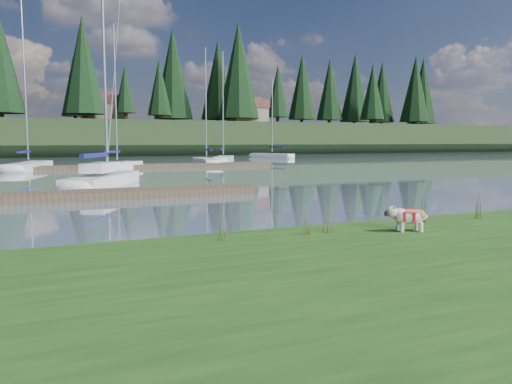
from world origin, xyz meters
name	(u,v)px	position (x,y,z in m)	size (l,w,h in m)	color
ground	(94,169)	(0.00, 30.00, 0.00)	(200.00, 200.00, 0.00)	gray
bank	(415,296)	(0.00, -6.00, 0.17)	(60.00, 9.00, 0.35)	#265018
ridge	(61,139)	(0.00, 73.00, 2.50)	(200.00, 20.00, 5.00)	black
bulldog	(409,216)	(2.54, -2.96, 0.68)	(0.89, 0.56, 0.53)	silver
sailboat_main	(107,177)	(-1.07, 14.85, 0.42)	(4.98, 7.78, 11.51)	white
dock_near	(49,197)	(-4.00, 9.00, 0.15)	(16.00, 2.00, 0.30)	#4C3D2C
dock_far	(120,167)	(2.00, 30.00, 0.15)	(26.00, 2.20, 0.30)	#4C3D2C
sailboat_bg_1	(32,165)	(-4.48, 31.79, 0.33)	(4.00, 8.78, 12.81)	white
sailboat_bg_2	(121,165)	(1.88, 28.78, 0.33)	(5.28, 6.87, 11.06)	white
sailboat_bg_3	(205,161)	(10.64, 34.31, 0.33)	(2.32, 7.48, 10.88)	white
sailboat_bg_4	(224,159)	(14.44, 39.24, 0.33)	(4.94, 7.71, 11.60)	white
sailboat_bg_5	(268,155)	(24.16, 48.38, 0.32)	(4.22, 7.08, 10.30)	white
weed_0	(307,223)	(0.43, -2.39, 0.58)	(0.17, 0.14, 0.55)	#475B23
weed_1	(329,223)	(0.96, -2.38, 0.55)	(0.17, 0.14, 0.48)	#475B23
weed_2	(425,210)	(3.62, -2.29, 0.65)	(0.17, 0.14, 0.72)	#475B23
weed_3	(225,229)	(-1.27, -2.27, 0.57)	(0.17, 0.14, 0.53)	#475B23
weed_4	(400,220)	(2.69, -2.51, 0.52)	(0.17, 0.14, 0.39)	#475B23
weed_5	(478,207)	(5.21, -2.36, 0.65)	(0.17, 0.14, 0.71)	#475B23
mud_lip	(270,243)	(0.00, -1.60, 0.07)	(60.00, 0.50, 0.14)	#33281C
conifer_4	(83,65)	(3.00, 66.00, 13.09)	(6.16, 6.16, 15.10)	#382619
conifer_5	(159,87)	(15.00, 70.00, 10.83)	(3.96, 3.96, 10.35)	#382619
conifer_6	(238,70)	(28.00, 68.00, 13.99)	(7.04, 7.04, 17.00)	#382619
conifer_7	(302,87)	(42.00, 71.00, 12.19)	(5.28, 5.28, 13.20)	#382619
conifer_8	(373,91)	(55.00, 67.00, 11.51)	(4.62, 4.62, 11.77)	#382619
conifer_9	(415,89)	(68.00, 70.00, 12.87)	(5.94, 5.94, 14.62)	#382619
house_1	(102,108)	(6.00, 71.00, 7.31)	(6.30, 5.30, 4.65)	gray
house_2	(247,111)	(30.00, 69.00, 7.31)	(6.30, 5.30, 4.65)	gray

